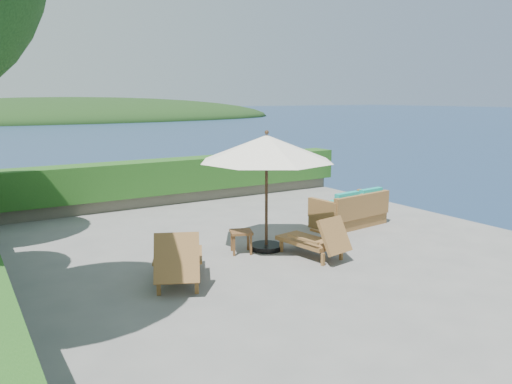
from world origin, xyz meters
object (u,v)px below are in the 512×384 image
patio_umbrella (267,149)px  lounge_left (178,260)px  wicker_loveseat (350,211)px  side_table (241,235)px  lounge_right (316,240)px

patio_umbrella → lounge_left: 3.07m
lounge_left → wicker_loveseat: lounge_left is taller
patio_umbrella → side_table: (-0.58, 0.07, -1.77)m
side_table → wicker_loveseat: bearing=8.3°
patio_umbrella → side_table: bearing=173.2°
lounge_right → wicker_loveseat: bearing=24.8°
patio_umbrella → lounge_left: size_ratio=1.68×
lounge_right → side_table: size_ratio=2.84×
lounge_left → wicker_loveseat: (5.30, 1.44, -0.07)m
lounge_right → wicker_loveseat: (2.35, 1.57, -0.01)m
lounge_left → side_table: size_ratio=3.34×
lounge_right → wicker_loveseat: 2.83m
patio_umbrella → lounge_right: (0.56, -0.99, -1.78)m
lounge_right → patio_umbrella: bearing=110.7°
lounge_right → wicker_loveseat: size_ratio=0.81×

